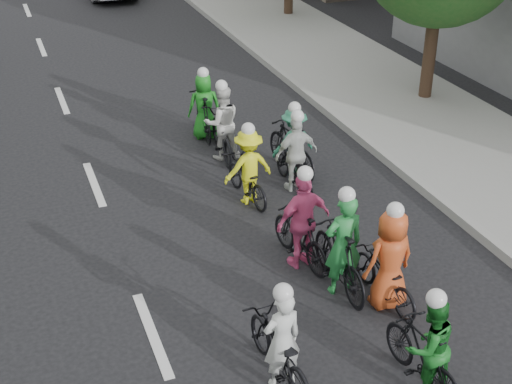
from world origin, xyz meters
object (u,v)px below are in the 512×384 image
cyclist_0 (280,348)px  cyclist_1 (426,351)px  cyclist_6 (222,130)px  cyclist_7 (292,145)px  cyclist_3 (302,228)px  cyclist_5 (341,254)px  cyclist_2 (248,173)px  cyclist_9 (204,111)px  cyclist_4 (387,268)px  cyclist_8 (295,162)px

cyclist_0 → cyclist_1: (1.70, -0.79, 0.07)m
cyclist_6 → cyclist_7: bearing=137.9°
cyclist_1 → cyclist_3: 3.24m
cyclist_5 → cyclist_3: bearing=-71.2°
cyclist_1 → cyclist_2: bearing=-90.6°
cyclist_9 → cyclist_5: bearing=99.1°
cyclist_2 → cyclist_4: 3.88m
cyclist_0 → cyclist_6: 6.98m
cyclist_0 → cyclist_7: (2.59, 5.57, 0.10)m
cyclist_1 → cyclist_2: cyclist_2 is taller
cyclist_7 → cyclist_0: bearing=58.1°
cyclist_0 → cyclist_8: cyclist_8 is taller
cyclist_6 → cyclist_9: 1.18m
cyclist_6 → cyclist_5: bearing=98.5°
cyclist_5 → cyclist_7: (0.92, 4.01, -0.02)m
cyclist_0 → cyclist_2: bearing=-109.6°
cyclist_6 → cyclist_9: bearing=-81.5°
cyclist_7 → cyclist_6: bearing=-55.5°
cyclist_1 → cyclist_3: cyclist_3 is taller
cyclist_2 → cyclist_0: bearing=68.6°
cyclist_4 → cyclist_7: size_ratio=0.96×
cyclist_4 → cyclist_9: size_ratio=1.00×
cyclist_6 → cyclist_4: bearing=103.1°
cyclist_4 → cyclist_0: bearing=19.7°
cyclist_4 → cyclist_2: bearing=-82.2°
cyclist_0 → cyclist_9: cyclist_9 is taller
cyclist_1 → cyclist_5: cyclist_5 is taller
cyclist_2 → cyclist_7: (1.28, 0.80, 0.03)m
cyclist_3 → cyclist_8: bearing=-120.1°
cyclist_0 → cyclist_5: bearing=-141.2°
cyclist_4 → cyclist_3: bearing=-67.0°
cyclist_2 → cyclist_4: cyclist_4 is taller
cyclist_0 → cyclist_3: size_ratio=0.98×
cyclist_1 → cyclist_5: size_ratio=0.88×
cyclist_7 → cyclist_9: bearing=-71.6°
cyclist_1 → cyclist_5: 2.35m
cyclist_1 → cyclist_4: cyclist_4 is taller
cyclist_1 → cyclist_7: size_ratio=0.88×
cyclist_1 → cyclist_2: size_ratio=0.99×
cyclist_4 → cyclist_5: (-0.49, 0.58, 0.03)m
cyclist_6 → cyclist_2: bearing=91.9°
cyclist_3 → cyclist_8: 2.68m
cyclist_2 → cyclist_8: bearing=-177.4°
cyclist_3 → cyclist_9: cyclist_3 is taller
cyclist_3 → cyclist_5: bearing=98.4°
cyclist_2 → cyclist_7: size_ratio=0.89×
cyclist_4 → cyclist_7: (0.43, 4.58, 0.00)m
cyclist_3 → cyclist_6: size_ratio=0.95×
cyclist_3 → cyclist_7: cyclist_3 is taller
cyclist_1 → cyclist_9: (-0.26, 8.79, 0.03)m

